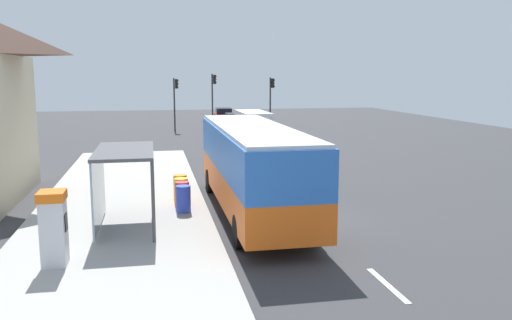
{
  "coord_description": "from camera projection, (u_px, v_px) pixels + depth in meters",
  "views": [
    {
      "loc": [
        -5.21,
        -17.38,
        5.03
      ],
      "look_at": [
        -1.0,
        4.16,
        1.5
      ],
      "focal_mm": 37.43,
      "sensor_mm": 36.0,
      "label": 1
    }
  ],
  "objects": [
    {
      "name": "ground_plane",
      "position": [
        241.0,
        159.0,
        32.2
      ],
      "size": [
        56.0,
        92.0,
        0.04
      ],
      "primitive_type": "cube",
      "color": "#38383A"
    },
    {
      "name": "sidewalk_platform",
      "position": [
        122.0,
        212.0,
        19.34
      ],
      "size": [
        6.2,
        30.0,
        0.18
      ],
      "primitive_type": "cube",
      "color": "#ADAAA3",
      "rests_on": "ground"
    },
    {
      "name": "lane_stripe_seg_0",
      "position": [
        387.0,
        285.0,
        12.86
      ],
      "size": [
        0.16,
        2.2,
        0.01
      ],
      "primitive_type": "cube",
      "color": "silver",
      "rests_on": "ground"
    },
    {
      "name": "lane_stripe_seg_1",
      "position": [
        323.0,
        227.0,
        17.7
      ],
      "size": [
        0.16,
        2.2,
        0.01
      ],
      "primitive_type": "cube",
      "color": "silver",
      "rests_on": "ground"
    },
    {
      "name": "lane_stripe_seg_2",
      "position": [
        286.0,
        195.0,
        22.55
      ],
      "size": [
        0.16,
        2.2,
        0.01
      ],
      "primitive_type": "cube",
      "color": "silver",
      "rests_on": "ground"
    },
    {
      "name": "lane_stripe_seg_3",
      "position": [
        262.0,
        173.0,
        27.39
      ],
      "size": [
        0.16,
        2.2,
        0.01
      ],
      "primitive_type": "cube",
      "color": "silver",
      "rests_on": "ground"
    },
    {
      "name": "lane_stripe_seg_4",
      "position": [
        245.0,
        158.0,
        32.24
      ],
      "size": [
        0.16,
        2.2,
        0.01
      ],
      "primitive_type": "cube",
      "color": "silver",
      "rests_on": "ground"
    },
    {
      "name": "lane_stripe_seg_5",
      "position": [
        233.0,
        147.0,
        37.08
      ],
      "size": [
        0.16,
        2.2,
        0.01
      ],
      "primitive_type": "cube",
      "color": "silver",
      "rests_on": "ground"
    },
    {
      "name": "lane_stripe_seg_6",
      "position": [
        223.0,
        139.0,
        41.93
      ],
      "size": [
        0.16,
        2.2,
        0.01
      ],
      "primitive_type": "cube",
      "color": "silver",
      "rests_on": "ground"
    },
    {
      "name": "lane_stripe_seg_7",
      "position": [
        216.0,
        132.0,
        46.77
      ],
      "size": [
        0.16,
        2.2,
        0.01
      ],
      "primitive_type": "cube",
      "color": "silver",
      "rests_on": "ground"
    },
    {
      "name": "bus",
      "position": [
        252.0,
        164.0,
        19.15
      ],
      "size": [
        2.58,
        11.02,
        3.21
      ],
      "color": "orange",
      "rests_on": "ground"
    },
    {
      "name": "white_van",
      "position": [
        253.0,
        124.0,
        39.86
      ],
      "size": [
        2.07,
        5.22,
        2.3
      ],
      "color": "white",
      "rests_on": "ground"
    },
    {
      "name": "sedan_near",
      "position": [
        224.0,
        115.0,
        56.75
      ],
      "size": [
        2.05,
        4.49,
        1.52
      ],
      "color": "#A51919",
      "rests_on": "ground"
    },
    {
      "name": "sedan_far",
      "position": [
        235.0,
        121.0,
        48.88
      ],
      "size": [
        1.93,
        4.45,
        1.52
      ],
      "color": "navy",
      "rests_on": "ground"
    },
    {
      "name": "ticket_machine",
      "position": [
        54.0,
        228.0,
        13.57
      ],
      "size": [
        0.66,
        0.76,
        1.94
      ],
      "color": "silver",
      "rests_on": "sidewalk_platform"
    },
    {
      "name": "recycling_bin_blue",
      "position": [
        183.0,
        199.0,
        18.94
      ],
      "size": [
        0.52,
        0.52,
        0.95
      ],
      "primitive_type": "cylinder",
      "color": "blue",
      "rests_on": "sidewalk_platform"
    },
    {
      "name": "recycling_bin_red",
      "position": [
        182.0,
        195.0,
        19.62
      ],
      "size": [
        0.52,
        0.52,
        0.95
      ],
      "primitive_type": "cylinder",
      "color": "red",
      "rests_on": "sidewalk_platform"
    },
    {
      "name": "recycling_bin_yellow",
      "position": [
        181.0,
        191.0,
        20.3
      ],
      "size": [
        0.52,
        0.52,
        0.95
      ],
      "primitive_type": "cylinder",
      "color": "yellow",
      "rests_on": "sidewalk_platform"
    },
    {
      "name": "recycling_bin_orange",
      "position": [
        180.0,
        187.0,
        20.97
      ],
      "size": [
        0.52,
        0.52,
        0.95
      ],
      "primitive_type": "cylinder",
      "color": "orange",
      "rests_on": "sidewalk_platform"
    },
    {
      "name": "traffic_light_near_side",
      "position": [
        271.0,
        95.0,
        48.36
      ],
      "size": [
        0.49,
        0.28,
        4.75
      ],
      "color": "#2D2D2D",
      "rests_on": "ground"
    },
    {
      "name": "traffic_light_far_side",
      "position": [
        175.0,
        96.0,
        47.51
      ],
      "size": [
        0.49,
        0.28,
        4.71
      ],
      "color": "#2D2D2D",
      "rests_on": "ground"
    },
    {
      "name": "traffic_light_median",
      "position": [
        213.0,
        93.0,
        48.91
      ],
      "size": [
        0.49,
        0.28,
        5.08
      ],
      "color": "#2D2D2D",
      "rests_on": "ground"
    },
    {
      "name": "bus_shelter",
      "position": [
        115.0,
        168.0,
        16.92
      ],
      "size": [
        1.8,
        4.0,
        2.5
      ],
      "color": "#4C4C51",
      "rests_on": "sidewalk_platform"
    }
  ]
}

